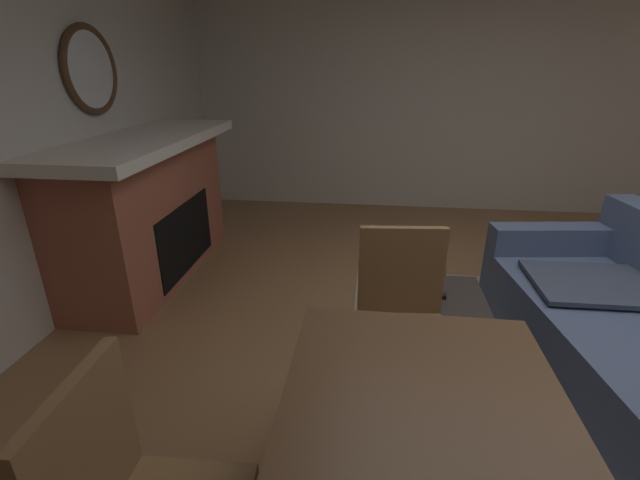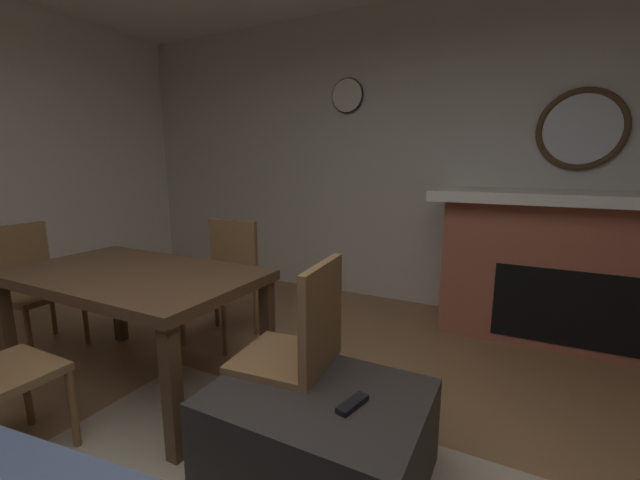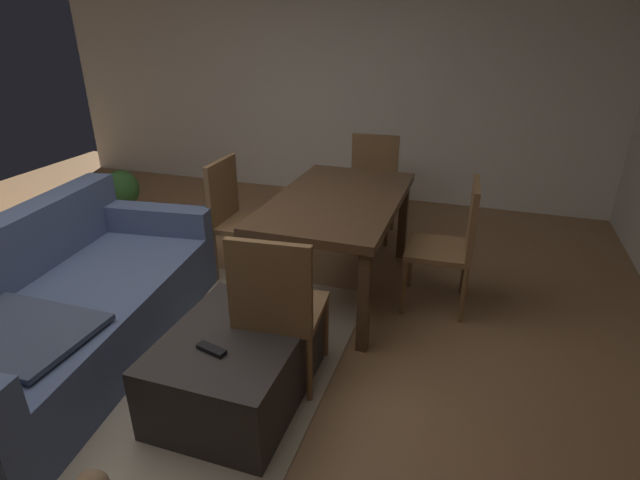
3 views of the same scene
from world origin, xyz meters
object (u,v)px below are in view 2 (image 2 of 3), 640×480
at_px(ottoman_coffee_table, 318,435).
at_px(dining_chair_south, 226,273).
at_px(tv_remote, 352,404).
at_px(wall_clock, 347,96).
at_px(dining_table, 133,285).
at_px(dining_chair_west, 301,344).
at_px(dining_chair_east, 29,280).
at_px(round_wall_mirror, 581,129).
at_px(fireplace, 569,267).

distance_m(ottoman_coffee_table, dining_chair_south, 1.69).
distance_m(ottoman_coffee_table, tv_remote, 0.28).
bearing_deg(wall_clock, tv_remote, 114.35).
bearing_deg(dining_table, dining_chair_west, -179.59).
xyz_separation_m(dining_chair_west, wall_clock, (0.76, -2.25, 1.50)).
height_order(dining_chair_east, dining_chair_south, same).
bearing_deg(round_wall_mirror, dining_table, 43.46).
height_order(round_wall_mirror, wall_clock, wall_clock).
height_order(tv_remote, dining_chair_south, dining_chair_south).
bearing_deg(round_wall_mirror, tv_remote, 70.25).
xyz_separation_m(tv_remote, dining_chair_east, (2.66, -0.19, 0.09)).
bearing_deg(tv_remote, dining_chair_south, -20.40).
xyz_separation_m(ottoman_coffee_table, dining_table, (1.33, -0.16, 0.45)).
distance_m(fireplace, tv_remote, 2.35).
bearing_deg(round_wall_mirror, ottoman_coffee_table, 66.46).
xyz_separation_m(dining_table, wall_clock, (-0.40, -2.26, 1.37)).
bearing_deg(dining_table, fireplace, -140.37).
relative_size(round_wall_mirror, tv_remote, 3.96).
distance_m(dining_table, wall_clock, 2.68).
relative_size(ottoman_coffee_table, wall_clock, 2.68).
relative_size(tv_remote, dining_table, 0.10).
relative_size(dining_chair_west, wall_clock, 2.76).
bearing_deg(fireplace, ottoman_coffee_table, 63.72).
relative_size(tv_remote, dining_chair_east, 0.17).
bearing_deg(ottoman_coffee_table, fireplace, -116.28).
xyz_separation_m(tv_remote, dining_chair_west, (0.35, -0.20, 0.09)).
bearing_deg(wall_clock, dining_chair_east, 55.62).
bearing_deg(round_wall_mirror, wall_clock, -0.00).
distance_m(tv_remote, dining_chair_west, 0.42).
distance_m(round_wall_mirror, dining_chair_south, 3.00).
xyz_separation_m(dining_table, dining_chair_south, (0.00, -0.83, -0.13)).
relative_size(fireplace, dining_table, 1.34).
height_order(dining_table, wall_clock, wall_clock).
relative_size(fireplace, round_wall_mirror, 3.22).
bearing_deg(dining_chair_east, ottoman_coffee_table, 176.47).
distance_m(dining_table, dining_chair_east, 1.16).
bearing_deg(dining_chair_east, dining_table, -179.81).
height_order(fireplace, dining_table, fireplace).
distance_m(fireplace, dining_chair_east, 4.06).
bearing_deg(tv_remote, round_wall_mirror, -96.08).
bearing_deg(fireplace, dining_chair_west, 57.93).
distance_m(round_wall_mirror, dining_table, 3.43).
xyz_separation_m(dining_chair_south, wall_clock, (-0.40, -1.43, 1.50)).
bearing_deg(ottoman_coffee_table, tv_remote, 168.49).
bearing_deg(dining_chair_south, dining_table, 90.26).
xyz_separation_m(fireplace, round_wall_mirror, (-0.00, -0.29, 1.04)).
height_order(dining_chair_south, wall_clock, wall_clock).
xyz_separation_m(ottoman_coffee_table, wall_clock, (0.94, -2.42, 1.82)).
xyz_separation_m(round_wall_mirror, ottoman_coffee_table, (1.05, 2.42, -1.42)).
xyz_separation_m(ottoman_coffee_table, dining_chair_west, (0.18, -0.17, 0.31)).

